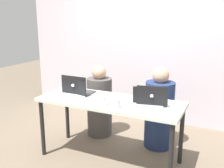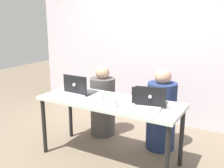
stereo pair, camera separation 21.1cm
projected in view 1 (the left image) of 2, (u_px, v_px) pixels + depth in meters
name	position (u px, v px, depth m)	size (l,w,h in m)	color
ground_plane	(110.00, 158.00, 3.23)	(12.00, 12.00, 0.00)	#70614F
back_wall	(150.00, 48.00, 4.25)	(4.50, 0.10, 2.40)	silver
desk	(110.00, 106.00, 3.06)	(1.70, 0.63, 0.75)	silver
person_on_left	(100.00, 104.00, 3.81)	(0.42, 0.42, 1.04)	#4A4545
person_on_right	(159.00, 112.00, 3.44)	(0.46, 0.46, 1.08)	navy
laptop_back_left	(78.00, 90.00, 3.29)	(0.36, 0.29, 0.24)	#333437
laptop_front_left	(72.00, 93.00, 3.17)	(0.37, 0.28, 0.20)	silver
laptop_back_right	(152.00, 100.00, 2.89)	(0.37, 0.30, 0.23)	#3B3638
laptop_front_right	(147.00, 103.00, 2.80)	(0.37, 0.27, 0.20)	#B0B9BC
water_glass_right	(117.00, 104.00, 2.79)	(0.08, 0.08, 0.09)	silver
water_glass_center	(103.00, 101.00, 2.87)	(0.07, 0.07, 0.10)	silver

